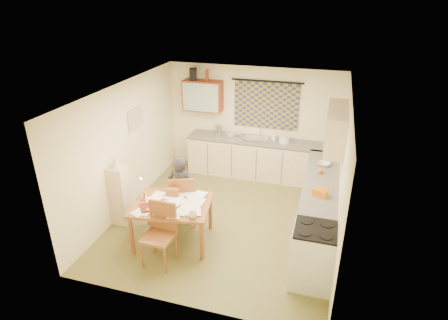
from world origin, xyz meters
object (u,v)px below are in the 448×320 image
(dining_table, at_px, (173,222))
(person, at_px, (181,190))
(counter_back, at_px, (259,159))
(counter_right, at_px, (319,205))
(stove, at_px, (313,256))
(shelf_stand, at_px, (120,195))
(chair_far, at_px, (183,208))

(dining_table, bearing_deg, person, 87.36)
(counter_back, xyz_separation_m, person, (-0.98, -2.28, 0.23))
(counter_right, distance_m, stove, 1.53)
(counter_back, distance_m, shelf_stand, 3.33)
(counter_back, height_order, chair_far, chair_far)
(dining_table, height_order, chair_far, chair_far)
(dining_table, distance_m, person, 0.66)
(person, bearing_deg, counter_right, -166.14)
(counter_back, distance_m, person, 2.50)
(stove, relative_size, person, 0.70)
(chair_far, bearing_deg, shelf_stand, -6.56)
(chair_far, bearing_deg, stove, 138.16)
(stove, bearing_deg, counter_back, 114.43)
(dining_table, distance_m, shelf_stand, 1.21)
(stove, relative_size, shelf_stand, 0.84)
(counter_right, relative_size, person, 2.16)
(counter_back, height_order, person, person)
(person, relative_size, shelf_stand, 1.20)
(counter_back, bearing_deg, person, -113.30)
(counter_right, bearing_deg, chair_far, -165.87)
(counter_right, height_order, chair_far, chair_far)
(counter_right, height_order, person, person)
(counter_back, xyz_separation_m, counter_right, (1.46, -1.69, -0.00))
(counter_right, relative_size, shelf_stand, 2.58)
(counter_right, xyz_separation_m, shelf_stand, (-3.54, -0.90, 0.12))
(stove, height_order, dining_table, stove)
(stove, bearing_deg, chair_far, 159.26)
(shelf_stand, bearing_deg, chair_far, 14.55)
(stove, distance_m, dining_table, 2.41)
(counter_back, distance_m, dining_table, 3.00)
(counter_right, distance_m, shelf_stand, 3.65)
(chair_far, bearing_deg, counter_back, -133.68)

